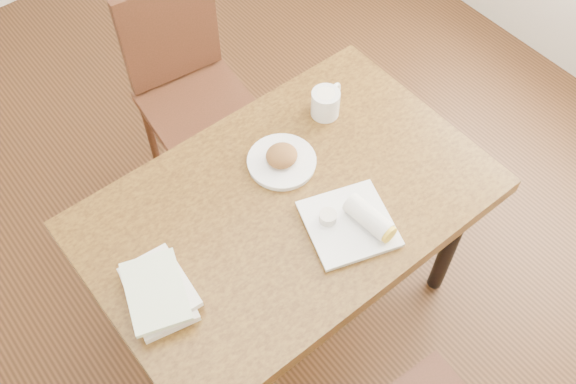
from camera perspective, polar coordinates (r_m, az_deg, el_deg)
ground at (r=2.68m, az=0.00°, el=-9.91°), size 4.00×5.00×0.01m
table at (r=2.09m, az=0.00°, el=-2.06°), size 1.28×0.82×0.75m
chair_far at (r=2.67m, az=-8.88°, el=9.61°), size 0.47×0.47×0.95m
plate_scone at (r=2.09m, az=-0.56°, el=2.91°), size 0.23×0.23×0.07m
coffee_mug at (r=2.22m, az=3.41°, el=7.99°), size 0.14×0.10×0.10m
plate_burrito at (r=1.96m, az=5.97°, el=-2.68°), size 0.32×0.32×0.09m
book_stack at (r=1.87m, az=-11.46°, el=-8.68°), size 0.23×0.27×0.06m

